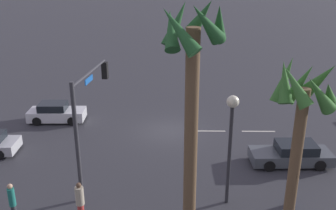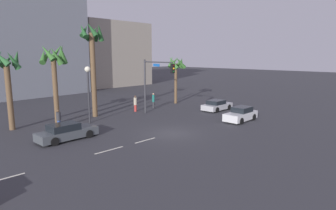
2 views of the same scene
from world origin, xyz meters
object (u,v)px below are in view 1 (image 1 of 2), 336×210
at_px(car_3, 56,113).
at_px(palm_tree_0, 302,109).
at_px(pedestrian_0, 12,201).
at_px(streetlamp, 231,129).
at_px(pedestrian_1, 292,190).
at_px(traffic_signal, 88,108).
at_px(car_1, 292,154).
at_px(palm_tree_2, 191,79).
at_px(pedestrian_2, 80,200).

distance_m(car_3, palm_tree_0, 18.82).
bearing_deg(palm_tree_0, pedestrian_0, -2.71).
distance_m(car_3, streetlamp, 15.37).
relative_size(streetlamp, palm_tree_0, 0.72).
distance_m(streetlamp, palm_tree_0, 3.59).
bearing_deg(pedestrian_1, traffic_signal, -11.90).
xyz_separation_m(car_1, palm_tree_2, (6.20, 6.17, 6.31)).
relative_size(car_1, streetlamp, 0.85).
distance_m(car_3, pedestrian_0, 11.62).
height_order(traffic_signal, pedestrian_1, traffic_signal).
bearing_deg(streetlamp, palm_tree_2, 49.66).
bearing_deg(pedestrian_2, pedestrian_1, -173.26).
bearing_deg(traffic_signal, pedestrian_1, 168.10).
bearing_deg(pedestrian_1, pedestrian_0, 5.79).
relative_size(car_1, pedestrian_0, 2.46).
relative_size(traffic_signal, pedestrian_2, 3.22).
bearing_deg(pedestrian_2, car_1, -154.53).
distance_m(car_1, traffic_signal, 11.82).
relative_size(traffic_signal, palm_tree_0, 0.80).
xyz_separation_m(traffic_signal, pedestrian_2, (-0.09, 3.24, -3.16)).
height_order(car_1, car_3, car_3).
bearing_deg(car_3, traffic_signal, 118.11).
xyz_separation_m(streetlamp, palm_tree_0, (-2.29, 2.09, 1.80)).
height_order(car_1, traffic_signal, traffic_signal).
relative_size(pedestrian_1, palm_tree_0, 0.22).
bearing_deg(palm_tree_2, streetlamp, -130.34).
xyz_separation_m(car_1, pedestrian_0, (13.99, 5.38, 0.41)).
bearing_deg(palm_tree_2, pedestrian_1, -157.24).
distance_m(traffic_signal, palm_tree_2, 7.00).
relative_size(pedestrian_1, palm_tree_2, 0.17).
xyz_separation_m(car_3, palm_tree_2, (-9.25, 12.31, 6.27)).
height_order(car_3, pedestrian_2, pedestrian_2).
height_order(car_3, streetlamp, streetlamp).
distance_m(car_1, car_3, 16.62).
distance_m(pedestrian_0, palm_tree_0, 12.94).
bearing_deg(pedestrian_0, streetlamp, -171.14).
xyz_separation_m(car_1, palm_tree_0, (1.94, 5.95, 5.10)).
bearing_deg(car_1, pedestrian_0, 21.04).
height_order(traffic_signal, streetlamp, traffic_signal).
bearing_deg(traffic_signal, pedestrian_2, 91.59).
distance_m(pedestrian_0, pedestrian_2, 2.99).
bearing_deg(pedestrian_2, streetlamp, -168.47).
relative_size(pedestrian_2, palm_tree_2, 0.19).
height_order(car_3, pedestrian_0, pedestrian_0).
xyz_separation_m(streetlamp, pedestrian_1, (-3.01, 0.23, -3.04)).
bearing_deg(palm_tree_2, traffic_signal, -40.38).
bearing_deg(car_3, car_1, 158.34).
height_order(car_1, streetlamp, streetlamp).
height_order(pedestrian_1, pedestrian_2, pedestrian_2).
height_order(car_1, pedestrian_2, pedestrian_2).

